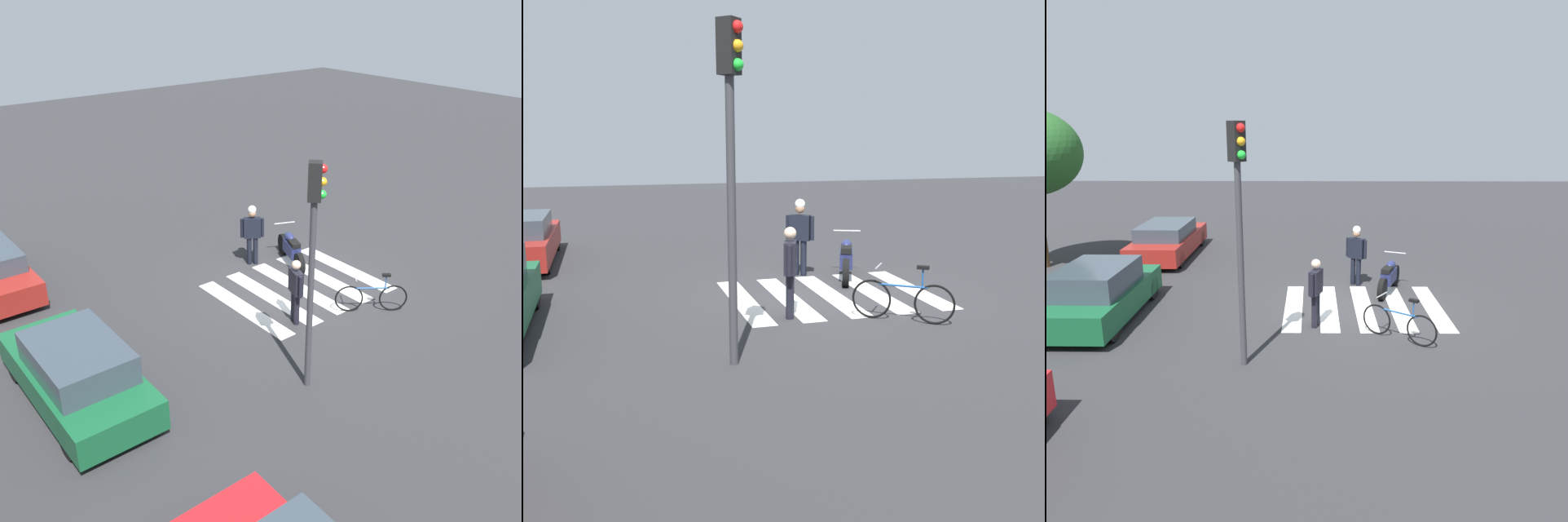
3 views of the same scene
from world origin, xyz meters
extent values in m
plane|color=#2B2B2D|center=(0.00, 0.00, 0.00)|extent=(60.00, 60.00, 0.00)
cylinder|color=black|center=(1.89, -1.10, 0.30)|extent=(0.61, 0.36, 0.60)
cylinder|color=black|center=(0.57, -0.56, 0.30)|extent=(0.61, 0.36, 0.60)
cube|color=#1E234C|center=(1.18, -0.81, 0.48)|extent=(0.85, 0.56, 0.36)
ellipsoid|color=#1E234C|center=(1.39, -0.90, 0.75)|extent=(0.54, 0.40, 0.24)
cube|color=black|center=(1.00, -0.74, 0.72)|extent=(0.50, 0.39, 0.12)
cylinder|color=#A5A5AD|center=(1.81, -1.07, 1.00)|extent=(0.27, 0.59, 0.04)
torus|color=black|center=(-1.72, -0.13, 0.35)|extent=(0.45, 0.59, 0.70)
torus|color=black|center=(-2.37, -1.00, 0.35)|extent=(0.45, 0.59, 0.70)
cylinder|color=#1E4C8C|center=(-2.04, -0.57, 0.63)|extent=(0.54, 0.71, 0.04)
cylinder|color=#1E4C8C|center=(-2.24, -0.83, 0.80)|extent=(0.04, 0.04, 0.34)
cube|color=black|center=(-2.24, -0.83, 0.98)|extent=(0.20, 0.22, 0.06)
cylinder|color=#99999E|center=(-1.78, -0.22, 0.95)|extent=(0.39, 0.30, 0.03)
cylinder|color=black|center=(1.95, 0.12, 0.41)|extent=(0.14, 0.14, 0.82)
cylinder|color=black|center=(1.85, -0.03, 0.41)|extent=(0.14, 0.14, 0.82)
cube|color=black|center=(1.90, 0.05, 1.11)|extent=(0.43, 0.51, 0.58)
sphere|color=#8C664C|center=(1.90, 0.05, 1.55)|extent=(0.22, 0.22, 0.22)
cylinder|color=black|center=(2.06, 0.29, 1.11)|extent=(0.09, 0.09, 0.55)
cylinder|color=black|center=(1.74, -0.19, 1.11)|extent=(0.09, 0.09, 0.55)
sphere|color=white|center=(1.90, 0.05, 1.65)|extent=(0.23, 0.23, 0.23)
cylinder|color=black|center=(-1.19, 1.21, 0.40)|extent=(0.14, 0.14, 0.80)
cylinder|color=black|center=(-1.36, 1.27, 0.40)|extent=(0.14, 0.14, 0.80)
cube|color=black|center=(-1.27, 1.24, 1.08)|extent=(0.51, 0.34, 0.57)
sphere|color=beige|center=(-1.27, 1.24, 1.51)|extent=(0.22, 0.22, 0.22)
cylinder|color=black|center=(-1.01, 1.14, 1.08)|extent=(0.09, 0.09, 0.54)
cylinder|color=black|center=(-1.54, 1.33, 1.08)|extent=(0.09, 0.09, 0.54)
cube|color=silver|center=(0.00, -1.80, 0.00)|extent=(3.39, 0.45, 0.01)
cube|color=silver|center=(0.00, -0.90, 0.00)|extent=(3.39, 0.45, 0.01)
cube|color=silver|center=(0.00, 0.00, 0.00)|extent=(3.39, 0.45, 0.01)
cube|color=silver|center=(0.00, 0.90, 0.00)|extent=(3.39, 0.45, 0.01)
cube|color=silver|center=(0.00, 1.80, 0.00)|extent=(3.39, 0.45, 0.01)
cube|color=#F2EDCC|center=(-5.14, 5.77, 0.60)|extent=(0.08, 0.20, 0.12)
cylinder|color=black|center=(0.61, 7.17, 0.31)|extent=(0.62, 0.22, 0.62)
cylinder|color=black|center=(0.60, 5.69, 0.31)|extent=(0.62, 0.22, 0.62)
cylinder|color=black|center=(-2.17, 7.18, 0.31)|extent=(0.62, 0.22, 0.62)
cylinder|color=black|center=(-2.18, 5.70, 0.31)|extent=(0.62, 0.22, 0.62)
cube|color=#14512D|center=(-0.79, 6.44, 0.48)|extent=(4.09, 1.73, 0.61)
cube|color=#333D47|center=(-0.99, 6.44, 1.07)|extent=(2.21, 1.51, 0.57)
cube|color=#F2EDCC|center=(1.22, 6.97, 0.57)|extent=(0.08, 0.20, 0.12)
cube|color=#F2EDCC|center=(1.21, 5.88, 0.57)|extent=(0.08, 0.20, 0.12)
cylinder|color=black|center=(3.67, 5.71, 0.31)|extent=(0.61, 0.22, 0.61)
cylinder|color=#38383D|center=(-3.24, 2.66, 1.97)|extent=(0.12, 0.12, 3.94)
cube|color=black|center=(-3.24, 2.66, 4.29)|extent=(0.34, 0.34, 0.70)
sphere|color=red|center=(-3.34, 2.57, 4.52)|extent=(0.16, 0.16, 0.16)
sphere|color=orange|center=(-3.34, 2.57, 4.29)|extent=(0.16, 0.16, 0.16)
sphere|color=green|center=(-3.34, 2.57, 4.06)|extent=(0.16, 0.16, 0.16)
camera|label=1|loc=(-10.40, 9.60, 7.50)|focal=41.40mm
camera|label=2|loc=(-11.39, 4.30, 3.18)|focal=42.54mm
camera|label=3|loc=(-12.32, 1.32, 4.58)|focal=34.78mm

